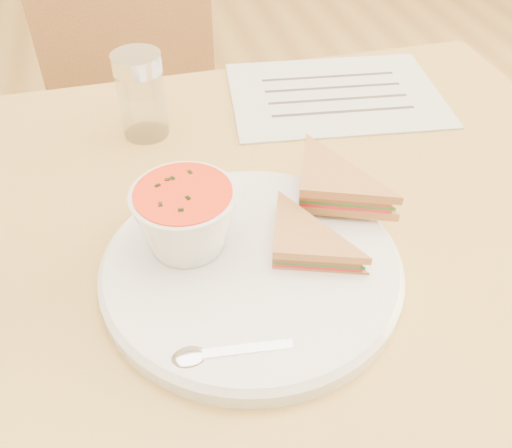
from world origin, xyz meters
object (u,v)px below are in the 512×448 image
object	(u,v)px
chair_far	(161,194)
condiment_shaker	(141,96)
dining_table	(234,391)
soup_bowl	(186,221)
plate	(251,269)

from	to	relation	value
chair_far	condiment_shaker	bearing A→B (deg)	80.64
dining_table	chair_far	world-z (taller)	chair_far
chair_far	condiment_shaker	xyz separation A→B (m)	(-0.02, -0.30, 0.41)
dining_table	chair_far	bearing A→B (deg)	95.84
chair_far	soup_bowl	bearing A→B (deg)	84.03
chair_far	condiment_shaker	distance (m)	0.51
soup_bowl	plate	bearing A→B (deg)	-34.07
chair_far	soup_bowl	size ratio (longest dim) A/B	7.61
soup_bowl	condiment_shaker	bearing A→B (deg)	93.88
plate	soup_bowl	xyz separation A→B (m)	(-0.06, 0.04, 0.04)
chair_far	plate	world-z (taller)	chair_far
condiment_shaker	chair_far	bearing A→B (deg)	86.47
plate	soup_bowl	bearing A→B (deg)	145.93
dining_table	soup_bowl	distance (m)	0.43
dining_table	plate	bearing A→B (deg)	-86.51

